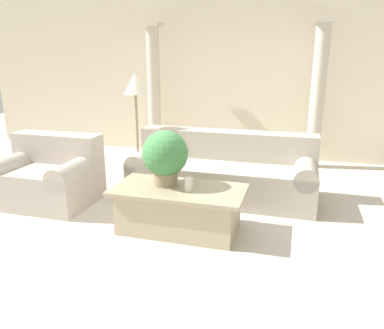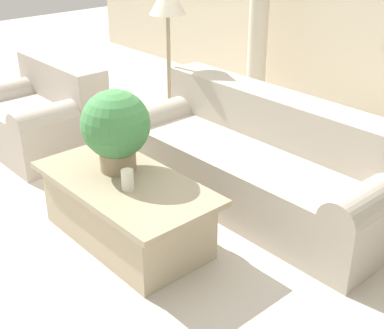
% 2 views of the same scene
% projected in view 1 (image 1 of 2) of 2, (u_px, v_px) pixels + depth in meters
% --- Properties ---
extents(ground_plane, '(16.00, 16.00, 0.00)m').
position_uv_depth(ground_plane, '(184.00, 214.00, 4.35)').
color(ground_plane, beige).
extents(wall_back, '(10.00, 0.06, 3.20)m').
position_uv_depth(wall_back, '(232.00, 66.00, 6.57)').
color(wall_back, beige).
rests_on(wall_back, ground_plane).
extents(sofa_long, '(2.33, 0.88, 0.82)m').
position_uv_depth(sofa_long, '(223.00, 172.00, 4.83)').
color(sofa_long, '#ADA393').
rests_on(sofa_long, ground_plane).
extents(loveseat, '(1.16, 0.88, 0.82)m').
position_uv_depth(loveseat, '(48.00, 175.00, 4.66)').
color(loveseat, '#B5AA9E').
rests_on(loveseat, ground_plane).
extents(coffee_table, '(1.36, 0.69, 0.47)m').
position_uv_depth(coffee_table, '(179.00, 209.00, 3.89)').
color(coffee_table, tan).
rests_on(coffee_table, ground_plane).
extents(potted_plant, '(0.48, 0.48, 0.58)m').
position_uv_depth(potted_plant, '(165.00, 155.00, 3.84)').
color(potted_plant, '#937F60').
rests_on(potted_plant, coffee_table).
extents(pillar_candle, '(0.08, 0.08, 0.14)m').
position_uv_depth(pillar_candle, '(189.00, 184.00, 3.72)').
color(pillar_candle, silver).
rests_on(pillar_candle, coffee_table).
extents(floor_lamp, '(0.32, 0.32, 1.55)m').
position_uv_depth(floor_lamp, '(135.00, 92.00, 4.98)').
color(floor_lamp, gray).
rests_on(floor_lamp, ground_plane).
extents(column_left, '(0.31, 0.31, 2.31)m').
position_uv_depth(column_left, '(154.00, 90.00, 6.64)').
color(column_left, beige).
rests_on(column_left, ground_plane).
extents(column_right, '(0.31, 0.31, 2.31)m').
position_uv_depth(column_right, '(318.00, 94.00, 5.91)').
color(column_right, beige).
rests_on(column_right, ground_plane).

